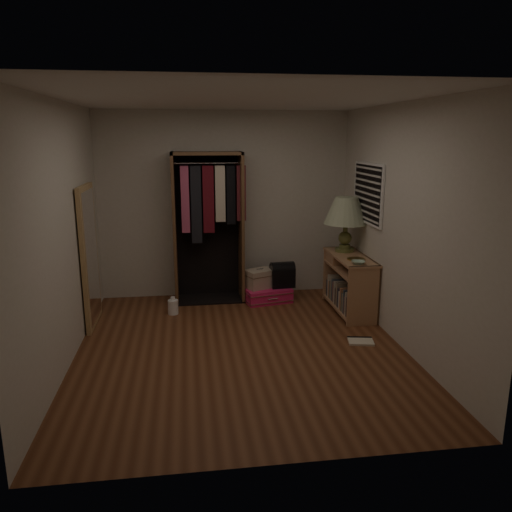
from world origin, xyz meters
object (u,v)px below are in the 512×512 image
object	(u,v)px
pink_suitcase	(267,294)
table_lamp	(346,212)
console_bookshelf	(348,281)
floor_mirror	(90,256)
open_wardrobe	(209,213)
white_jug	(173,307)
black_bag	(282,274)
train_case	(260,278)

from	to	relation	value
pink_suitcase	table_lamp	xyz separation A→B (m)	(1.00, -0.30, 1.18)
console_bookshelf	floor_mirror	bearing A→B (deg)	-179.21
open_wardrobe	white_jug	size ratio (longest dim) A/B	8.80
floor_mirror	table_lamp	bearing A→B (deg)	4.61
console_bookshelf	black_bag	size ratio (longest dim) A/B	3.14
open_wardrobe	floor_mirror	size ratio (longest dim) A/B	1.21
console_bookshelf	pink_suitcase	size ratio (longest dim) A/B	1.56
black_bag	white_jug	distance (m)	1.58
floor_mirror	pink_suitcase	bearing A→B (deg)	14.06
console_bookshelf	table_lamp	size ratio (longest dim) A/B	1.50
floor_mirror	train_case	bearing A→B (deg)	15.04
train_case	floor_mirror	bearing A→B (deg)	170.54
train_case	table_lamp	bearing A→B (deg)	-40.45
train_case	table_lamp	world-z (taller)	table_lamp
table_lamp	console_bookshelf	bearing A→B (deg)	-91.13
pink_suitcase	black_bag	xyz separation A→B (m)	(0.22, 0.01, 0.28)
open_wardrobe	pink_suitcase	xyz separation A→B (m)	(0.77, -0.21, -1.13)
open_wardrobe	table_lamp	distance (m)	1.84
pink_suitcase	train_case	distance (m)	0.25
floor_mirror	white_jug	xyz separation A→B (m)	(0.95, 0.20, -0.75)
open_wardrobe	table_lamp	bearing A→B (deg)	-16.00
floor_mirror	train_case	size ratio (longest dim) A/B	3.75
open_wardrobe	black_bag	world-z (taller)	open_wardrobe
console_bookshelf	train_case	size ratio (longest dim) A/B	2.47
train_case	white_jug	world-z (taller)	train_case
pink_suitcase	white_jug	world-z (taller)	white_jug
console_bookshelf	table_lamp	xyz separation A→B (m)	(0.00, 0.22, 0.89)
console_bookshelf	black_bag	world-z (taller)	console_bookshelf
floor_mirror	table_lamp	xyz separation A→B (m)	(3.24, 0.26, 0.43)
pink_suitcase	table_lamp	bearing A→B (deg)	-28.24
open_wardrobe	floor_mirror	bearing A→B (deg)	-152.36
floor_mirror	black_bag	distance (m)	2.57
train_case	black_bag	world-z (taller)	black_bag
black_bag	white_jug	world-z (taller)	black_bag
floor_mirror	train_case	xyz separation A→B (m)	(2.14, 0.58, -0.53)
console_bookshelf	black_bag	bearing A→B (deg)	145.81
console_bookshelf	train_case	distance (m)	1.22
black_bag	table_lamp	size ratio (longest dim) A/B	0.48
open_wardrobe	white_jug	bearing A→B (deg)	-132.40
open_wardrobe	train_case	xyz separation A→B (m)	(0.67, -0.19, -0.90)
train_case	white_jug	size ratio (longest dim) A/B	1.95
white_jug	pink_suitcase	bearing A→B (deg)	15.52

